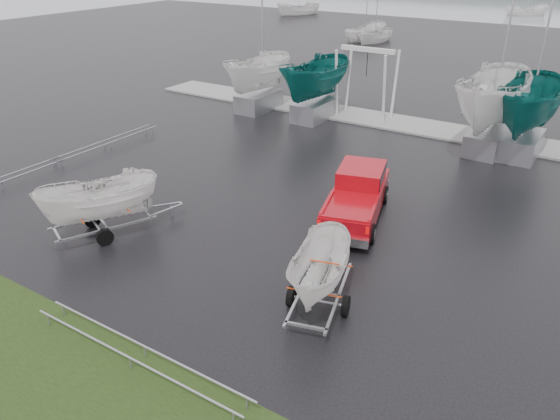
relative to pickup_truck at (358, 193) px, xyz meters
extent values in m
plane|color=black|center=(-5.04, -1.01, -0.93)|extent=(120.00, 120.00, 0.00)
cube|color=gray|center=(-5.04, 11.99, -0.88)|extent=(30.00, 3.00, 0.12)
cube|color=#9D0810|center=(0.08, -0.28, -0.21)|extent=(3.13, 5.51, 0.86)
cube|color=#9D0810|center=(-0.18, 0.63, 0.47)|extent=(2.16, 2.44, 0.77)
cube|color=black|center=(-0.18, 0.63, 0.51)|extent=(2.12, 2.23, 0.50)
cube|color=silver|center=(0.79, -2.84, -0.48)|extent=(1.80, 0.64, 0.32)
cylinder|color=black|center=(-1.20, 1.14, -0.57)|extent=(0.45, 0.77, 0.72)
cylinder|color=black|center=(0.44, 1.60, -0.57)|extent=(0.45, 0.77, 0.72)
cylinder|color=black|center=(-0.29, -2.15, -0.57)|extent=(0.45, 0.77, 0.72)
cylinder|color=black|center=(1.36, -1.70, -0.57)|extent=(0.45, 0.77, 0.72)
cube|color=#95989D|center=(1.12, -6.07, -0.48)|extent=(1.04, 3.49, 0.08)
cube|color=#95989D|center=(2.17, -5.77, -0.48)|extent=(1.04, 3.49, 0.08)
cylinder|color=#95989D|center=(1.70, -6.11, -0.63)|extent=(1.56, 0.51, 0.08)
cylinder|color=black|center=(0.93, -6.33, -0.63)|extent=(0.33, 0.63, 0.60)
cylinder|color=black|center=(2.47, -5.90, -0.63)|extent=(0.33, 0.63, 0.60)
imported|color=white|center=(1.64, -5.92, 1.53)|extent=(1.83, 1.86, 3.93)
cube|color=#DF3B07|center=(1.43, -5.15, 0.07)|extent=(1.50, 0.46, 0.03)
cube|color=#DF3B07|center=(1.86, -6.69, 0.07)|extent=(1.50, 0.46, 0.03)
cube|color=#95989D|center=(-7.53, -6.11, -0.48)|extent=(1.58, 3.30, 0.08)
cube|color=#95989D|center=(-6.54, -6.57, -0.48)|extent=(1.58, 3.30, 0.08)
cylinder|color=#95989D|center=(-7.12, -6.52, -0.63)|extent=(1.49, 0.74, 0.08)
cylinder|color=black|center=(-7.84, -6.19, -0.63)|extent=(0.42, 0.62, 0.60)
cylinder|color=black|center=(-6.39, -6.86, -0.63)|extent=(0.42, 0.62, 0.60)
imported|color=white|center=(-7.03, -6.34, 1.75)|extent=(2.21, 2.23, 4.38)
cube|color=#DF3B07|center=(-6.70, -5.61, 0.07)|extent=(1.42, 0.69, 0.03)
cube|color=#DF3B07|center=(-7.37, -7.07, 0.07)|extent=(1.42, 0.69, 0.03)
cylinder|color=silver|center=(-6.76, 11.19, 1.07)|extent=(0.16, 0.58, 3.99)
cylinder|color=silver|center=(-6.76, 12.79, 1.07)|extent=(0.16, 0.58, 3.99)
cylinder|color=silver|center=(-3.76, 11.19, 1.07)|extent=(0.16, 0.58, 3.99)
cylinder|color=silver|center=(-3.76, 12.79, 1.07)|extent=(0.16, 0.58, 3.99)
cube|color=silver|center=(-5.26, 11.99, 3.07)|extent=(3.30, 0.25, 0.25)
cube|color=#95989D|center=(-11.51, 9.99, -0.38)|extent=(1.60, 3.20, 1.10)
imported|color=white|center=(-11.51, 9.99, 3.21)|extent=(2.29, 2.35, 6.08)
cube|color=#95989D|center=(-7.61, 10.19, -0.38)|extent=(1.60, 3.20, 1.10)
imported|color=#0C5953|center=(-7.61, 10.19, 3.43)|extent=(2.45, 2.51, 6.51)
cube|color=#95989D|center=(2.39, 9.99, -0.38)|extent=(1.60, 3.20, 1.10)
imported|color=white|center=(2.39, 9.99, 4.10)|extent=(2.96, 3.03, 7.86)
cube|color=#95989D|center=(3.99, 10.29, -0.38)|extent=(1.60, 3.20, 1.10)
imported|color=#0C5953|center=(3.99, 10.29, 3.78)|extent=(2.72, 2.79, 7.22)
cylinder|color=#95989D|center=(-13.79, -0.01, -0.58)|extent=(0.06, 6.50, 0.06)
cylinder|color=#95989D|center=(-14.29, -0.01, -0.58)|extent=(0.06, 6.50, 0.06)
cylinder|color=#95989D|center=(-13.79, -6.01, -0.58)|extent=(0.06, 6.50, 0.06)
cylinder|color=#95989D|center=(-1.04, -10.76, -0.58)|extent=(7.00, 0.06, 0.06)
cylinder|color=#95989D|center=(-1.04, -10.26, -0.58)|extent=(7.00, 0.06, 0.06)
imported|color=white|center=(-15.79, 37.46, -0.93)|extent=(2.51, 2.56, 5.71)
cylinder|color=#B2B2B7|center=(-15.79, 37.46, 3.07)|extent=(0.08, 0.08, 8.00)
imported|color=white|center=(-17.36, 38.43, -0.93)|extent=(2.85, 2.90, 6.65)
cylinder|color=#B2B2B7|center=(-17.36, 38.43, 3.07)|extent=(0.08, 0.08, 8.00)
imported|color=white|center=(-34.59, 53.33, -0.93)|extent=(3.54, 3.56, 6.75)
imported|color=white|center=(-6.95, 70.03, -0.93)|extent=(3.24, 3.22, 6.11)
camera|label=1|loc=(7.72, -17.52, 8.67)|focal=35.00mm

